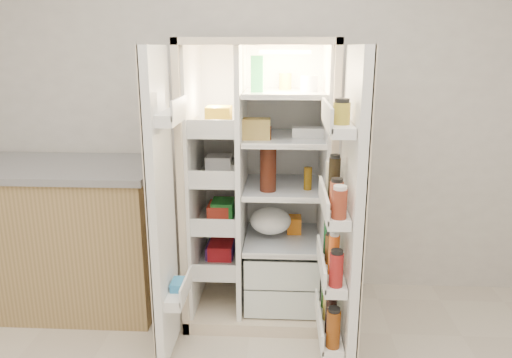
{
  "coord_description": "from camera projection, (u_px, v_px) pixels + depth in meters",
  "views": [
    {
      "loc": [
        0.19,
        -1.4,
        1.75
      ],
      "look_at": [
        0.04,
        1.25,
        1.02
      ],
      "focal_mm": 34.0,
      "sensor_mm": 36.0,
      "label": 1
    }
  ],
  "objects": [
    {
      "name": "refrigerator",
      "position": [
        262.0,
        204.0,
        3.21
      ],
      "size": [
        0.92,
        0.7,
        1.8
      ],
      "color": "beige",
      "rests_on": "floor"
    },
    {
      "name": "freezer_door",
      "position": [
        162.0,
        211.0,
        2.62
      ],
      "size": [
        0.15,
        0.4,
        1.72
      ],
      "color": "white",
      "rests_on": "floor"
    },
    {
      "name": "wall_back",
      "position": [
        256.0,
        106.0,
        3.39
      ],
      "size": [
        4.0,
        0.02,
        2.7
      ],
      "primitive_type": "cube",
      "color": "silver",
      "rests_on": "floor"
    },
    {
      "name": "fridge_door",
      "position": [
        347.0,
        224.0,
        2.48
      ],
      "size": [
        0.17,
        0.58,
        1.72
      ],
      "color": "white",
      "rests_on": "floor"
    },
    {
      "name": "kitchen_counter",
      "position": [
        61.0,
        235.0,
        3.31
      ],
      "size": [
        1.38,
        0.74,
        1.0
      ],
      "color": "#A68653",
      "rests_on": "floor"
    }
  ]
}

